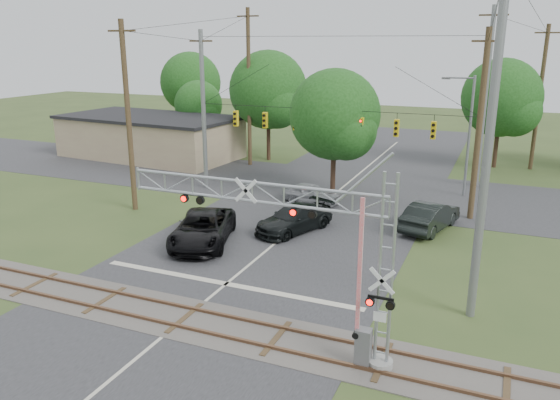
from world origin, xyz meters
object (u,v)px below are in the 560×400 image
at_px(car_dark, 294,219).
at_px(sedan_silver, 311,193).
at_px(crossing_gantry, 300,240).
at_px(commercial_building, 150,136).
at_px(traffic_signal_span, 341,120).
at_px(streetlight, 467,130).
at_px(pickup_black, 203,229).

height_order(car_dark, sedan_silver, car_dark).
distance_m(crossing_gantry, commercial_building, 36.71).
height_order(traffic_signal_span, commercial_building, traffic_signal_span).
height_order(traffic_signal_span, streetlight, traffic_signal_span).
bearing_deg(pickup_black, traffic_signal_span, 48.12).
height_order(pickup_black, sedan_silver, pickup_black).
distance_m(car_dark, streetlight, 14.92).
bearing_deg(sedan_silver, traffic_signal_span, -59.06).
relative_size(crossing_gantry, sedan_silver, 2.49).
xyz_separation_m(traffic_signal_span, commercial_building, (-21.18, 8.10, -3.71)).
relative_size(pickup_black, sedan_silver, 1.53).
relative_size(crossing_gantry, pickup_black, 1.63).
xyz_separation_m(crossing_gantry, commercial_building, (-25.35, 26.46, -2.26)).
height_order(crossing_gantry, commercial_building, crossing_gantry).
distance_m(traffic_signal_span, streetlight, 9.30).
bearing_deg(pickup_black, streetlight, 34.00).
relative_size(traffic_signal_span, streetlight, 2.28).
height_order(traffic_signal_span, pickup_black, traffic_signal_span).
height_order(car_dark, commercial_building, commercial_building).
bearing_deg(crossing_gantry, car_dark, 112.22).
bearing_deg(commercial_building, car_dark, -30.76).
relative_size(pickup_black, car_dark, 1.18).
distance_m(car_dark, sedan_silver, 5.88).
relative_size(car_dark, streetlight, 0.62).
xyz_separation_m(traffic_signal_span, streetlight, (7.60, 5.27, -0.95)).
bearing_deg(traffic_signal_span, streetlight, 34.73).
xyz_separation_m(sedan_silver, commercial_building, (-19.46, 8.80, 1.28)).
xyz_separation_m(pickup_black, commercial_building, (-16.62, 18.43, 1.11)).
bearing_deg(car_dark, streetlight, 77.05).
distance_m(traffic_signal_span, car_dark, 8.17).
bearing_deg(crossing_gantry, sedan_silver, 108.45).
distance_m(traffic_signal_span, sedan_silver, 5.33).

